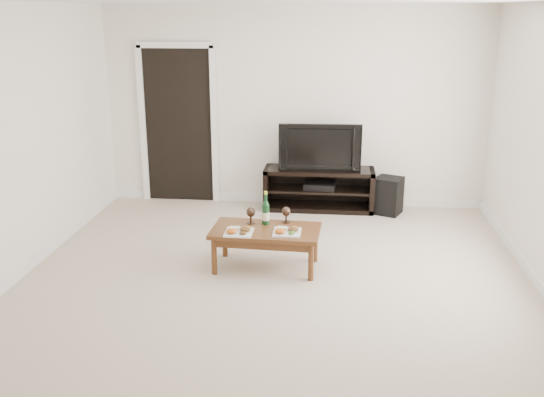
{
  "coord_description": "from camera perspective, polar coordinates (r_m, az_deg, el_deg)",
  "views": [
    {
      "loc": [
        0.53,
        -5.15,
        2.51
      ],
      "look_at": [
        -0.07,
        0.65,
        0.7
      ],
      "focal_mm": 40.0,
      "sensor_mm": 36.0,
      "label": 1
    }
  ],
  "objects": [
    {
      "name": "goblet_left",
      "position": [
        6.21,
        -2.02,
        -1.61
      ],
      "size": [
        0.09,
        0.09,
        0.17
      ],
      "primitive_type": null,
      "color": "#39291F",
      "rests_on": "coffee_table"
    },
    {
      "name": "back_wall",
      "position": [
        8.03,
        2.1,
        8.57
      ],
      "size": [
        5.0,
        0.04,
        2.6
      ],
      "primitive_type": "cube",
      "color": "white",
      "rests_on": "ground"
    },
    {
      "name": "subwoofer",
      "position": [
        7.93,
        10.89,
        0.27
      ],
      "size": [
        0.42,
        0.42,
        0.48
      ],
      "primitive_type": "cube",
      "rotation": [
        0.0,
        0.0,
        -0.41
      ],
      "color": "black",
      "rests_on": "ground"
    },
    {
      "name": "doorway",
      "position": [
        8.29,
        -8.77,
        6.72
      ],
      "size": [
        0.9,
        0.02,
        2.05
      ],
      "primitive_type": "cube",
      "color": "black",
      "rests_on": "ground"
    },
    {
      "name": "plate_right",
      "position": [
        5.95,
        1.42,
        -2.98
      ],
      "size": [
        0.27,
        0.27,
        0.07
      ],
      "primitive_type": "cube",
      "color": "white",
      "rests_on": "coffee_table"
    },
    {
      "name": "av_receiver",
      "position": [
        7.94,
        4.52,
        1.22
      ],
      "size": [
        0.42,
        0.33,
        0.08
      ],
      "primitive_type": "cube",
      "rotation": [
        0.0,
        0.0,
        -0.08
      ],
      "color": "black",
      "rests_on": "media_console"
    },
    {
      "name": "floor",
      "position": [
        5.75,
        0.06,
        -8.63
      ],
      "size": [
        5.5,
        5.5,
        0.0
      ],
      "primitive_type": "plane",
      "color": "#C2B29C",
      "rests_on": "ground"
    },
    {
      "name": "plate_left",
      "position": [
        5.96,
        -3.14,
        -2.98
      ],
      "size": [
        0.27,
        0.27,
        0.07
      ],
      "primitive_type": "cube",
      "color": "white",
      "rests_on": "coffee_table"
    },
    {
      "name": "coffee_table",
      "position": [
        6.15,
        -0.58,
        -4.71
      ],
      "size": [
        1.11,
        0.64,
        0.42
      ],
      "primitive_type": "cube",
      "rotation": [
        0.0,
        0.0,
        -0.05
      ],
      "color": "brown",
      "rests_on": "ground"
    },
    {
      "name": "television",
      "position": [
        7.82,
        4.52,
        4.96
      ],
      "size": [
        1.05,
        0.18,
        0.6
      ],
      "primitive_type": "imported",
      "rotation": [
        0.0,
        0.0,
        0.04
      ],
      "color": "black",
      "rests_on": "media_console"
    },
    {
      "name": "wine_bottle",
      "position": [
        6.16,
        -0.59,
        -0.88
      ],
      "size": [
        0.07,
        0.07,
        0.35
      ],
      "primitive_type": "cylinder",
      "color": "#0F391A",
      "rests_on": "coffee_table"
    },
    {
      "name": "goblet_right",
      "position": [
        6.23,
        1.34,
        -1.54
      ],
      "size": [
        0.09,
        0.09,
        0.17
      ],
      "primitive_type": null,
      "color": "#39291F",
      "rests_on": "coffee_table"
    },
    {
      "name": "media_console",
      "position": [
        7.97,
        4.42,
        0.9
      ],
      "size": [
        1.43,
        0.45,
        0.55
      ],
      "primitive_type": "cube",
      "color": "black",
      "rests_on": "ground"
    }
  ]
}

